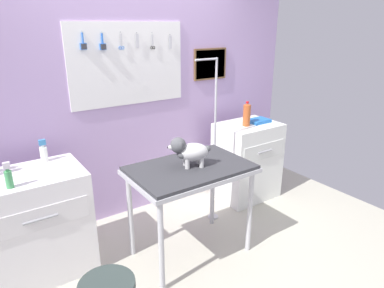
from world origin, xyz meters
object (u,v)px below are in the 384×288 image
counter_left (36,224)px  soda_bottle (247,115)px  dog (189,151)px  cabinet_right (247,161)px  grooming_table (191,175)px  grooming_arm (214,149)px

counter_left → soda_bottle: soda_bottle is taller
dog → cabinet_right: (1.18, 0.53, -0.54)m
grooming_table → counter_left: (-1.17, 0.50, -0.32)m
dog → counter_left: dog is taller
grooming_table → soda_bottle: bearing=24.7°
grooming_arm → dog: size_ratio=4.76×
counter_left → soda_bottle: size_ratio=3.23×
dog → grooming_table: bearing=-2.9°
cabinet_right → soda_bottle: size_ratio=3.27×
grooming_arm → soda_bottle: grooming_arm is taller
soda_bottle → cabinet_right: bearing=25.8°
grooming_table → dog: bearing=177.1°
dog → cabinet_right: size_ratio=0.39×
grooming_arm → cabinet_right: size_ratio=1.87×
cabinet_right → soda_bottle: 0.58m
soda_bottle → grooming_table: bearing=-155.3°
grooming_arm → soda_bottle: (0.56, 0.15, 0.24)m
dog → soda_bottle: (1.10, 0.50, 0.04)m
counter_left → soda_bottle: (2.25, -0.00, 0.58)m
cabinet_right → soda_bottle: soda_bottle is taller
dog → soda_bottle: soda_bottle is taller
grooming_table → grooming_arm: 0.63m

